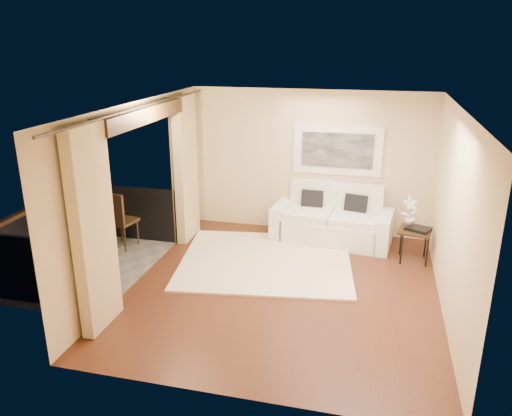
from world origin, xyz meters
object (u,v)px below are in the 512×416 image
(balcony_chair_far, at_px, (117,216))
(ice_bucket, at_px, (60,221))
(sofa, at_px, (332,221))
(orchid, at_px, (410,212))
(side_table, at_px, (415,233))
(bistro_table, at_px, (64,235))
(balcony_chair_near, at_px, (84,251))

(balcony_chair_far, bearing_deg, ice_bucket, 78.71)
(sofa, bearing_deg, orchid, -13.97)
(side_table, height_order, bistro_table, bistro_table)
(sofa, relative_size, balcony_chair_near, 2.43)
(sofa, xyz_separation_m, balcony_chair_near, (-3.47, -2.65, 0.16))
(sofa, bearing_deg, bistro_table, -141.72)
(sofa, height_order, balcony_chair_far, balcony_chair_far)
(bistro_table, bearing_deg, ice_bucket, 136.81)
(bistro_table, height_order, balcony_chair_near, balcony_chair_near)
(balcony_chair_far, distance_m, balcony_chair_near, 1.32)
(bistro_table, height_order, ice_bucket, ice_bucket)
(orchid, xyz_separation_m, balcony_chair_near, (-4.79, -2.17, -0.29))
(sofa, bearing_deg, balcony_chair_far, -153.55)
(sofa, xyz_separation_m, balcony_chair_far, (-3.63, -1.34, 0.25))
(side_table, height_order, orchid, orchid)
(side_table, height_order, balcony_chair_near, balcony_chair_near)
(side_table, xyz_separation_m, bistro_table, (-5.34, -1.86, 0.17))
(sofa, xyz_separation_m, bistro_table, (-3.92, -2.46, 0.30))
(sofa, height_order, balcony_chair_near, sofa)
(balcony_chair_far, relative_size, ice_bucket, 5.26)
(ice_bucket, bearing_deg, bistro_table, -43.19)
(side_table, bearing_deg, balcony_chair_near, -157.28)
(sofa, bearing_deg, side_table, -16.86)
(sofa, height_order, orchid, orchid)
(balcony_chair_near, bearing_deg, bistro_table, 161.08)
(side_table, distance_m, bistro_table, 5.66)
(balcony_chair_far, bearing_deg, side_table, -161.38)
(sofa, height_order, side_table, sofa)
(orchid, xyz_separation_m, balcony_chair_far, (-4.94, -0.86, -0.20))
(sofa, xyz_separation_m, orchid, (1.32, -0.48, 0.45))
(side_table, relative_size, balcony_chair_far, 0.57)
(bistro_table, distance_m, balcony_chair_far, 1.16)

